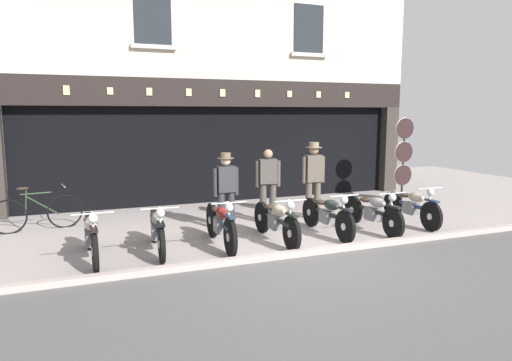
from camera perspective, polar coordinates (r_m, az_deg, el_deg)
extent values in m
cube|color=#9D938E|center=(12.59, -3.92, -3.01)|extent=(23.34, 10.00, 0.08)
cube|color=#AE9E97|center=(8.16, 6.74, -8.96)|extent=(23.34, 0.16, 0.18)
cube|color=black|center=(14.60, -6.72, 3.82)|extent=(10.43, 4.00, 2.60)
cube|color=#332D28|center=(15.11, 15.95, 3.71)|extent=(0.44, 0.36, 2.60)
cube|color=#23282D|center=(12.91, -4.73, 3.85)|extent=(9.98, 0.03, 2.18)
cube|color=black|center=(12.47, -4.23, 10.69)|extent=(11.34, 0.24, 0.70)
cube|color=#DBC684|center=(11.77, -22.31, 10.24)|extent=(0.14, 0.03, 0.22)
cube|color=#DBC684|center=(11.80, -17.53, 10.47)|extent=(0.14, 0.03, 0.17)
cube|color=#DBC684|center=(11.91, -13.02, 10.61)|extent=(0.14, 0.03, 0.19)
cube|color=#DBC684|center=(12.10, -8.29, 10.70)|extent=(0.14, 0.03, 0.19)
cube|color=#DBC684|center=(12.34, -4.13, 10.71)|extent=(0.14, 0.03, 0.19)
cube|color=#DBC684|center=(12.67, 0.19, 10.67)|extent=(0.14, 0.03, 0.20)
cube|color=#DBC684|center=(13.05, 4.15, 10.58)|extent=(0.14, 0.03, 0.17)
cube|color=#DBC684|center=(13.47, 7.70, 10.46)|extent=(0.14, 0.03, 0.17)
cube|color=#DBC684|center=(13.95, 11.14, 10.30)|extent=(0.14, 0.03, 0.17)
cube|color=#BFB5A3|center=(12.75, -4.43, 18.67)|extent=(11.34, 0.40, 2.85)
cube|color=#23282D|center=(12.14, -12.61, 19.03)|extent=(0.90, 0.02, 1.30)
cube|color=#BFB5A3|center=(11.99, -12.47, 15.78)|extent=(1.10, 0.12, 0.10)
cube|color=#23282D|center=(13.50, 6.52, 18.06)|extent=(0.90, 0.02, 1.30)
cube|color=#BFB5A3|center=(13.36, 6.55, 15.13)|extent=(1.10, 0.12, 0.10)
cylinder|color=black|center=(7.54, -19.22, -8.28)|extent=(0.09, 0.67, 0.67)
cylinder|color=silver|center=(7.54, -19.22, -8.28)|extent=(0.10, 0.15, 0.15)
cylinder|color=black|center=(8.86, -19.89, -5.85)|extent=(0.10, 0.67, 0.67)
cylinder|color=silver|center=(8.86, -19.89, -5.85)|extent=(0.11, 0.15, 0.15)
cube|color=black|center=(8.17, -19.63, -6.16)|extent=(0.11, 1.26, 0.07)
cube|color=slate|center=(8.18, -19.60, -6.63)|extent=(0.21, 0.33, 0.26)
ellipsoid|color=#A4A287|center=(7.96, -19.62, -5.04)|extent=(0.23, 0.47, 0.20)
ellipsoid|color=#38281E|center=(8.37, -19.80, -4.56)|extent=(0.21, 0.31, 0.10)
cube|color=black|center=(7.45, -19.35, -5.66)|extent=(0.11, 0.36, 0.04)
sphere|color=silver|center=(7.47, -19.44, -4.47)|extent=(0.15, 0.15, 0.15)
cylinder|color=silver|center=(7.46, -19.47, -3.87)|extent=(0.62, 0.04, 0.02)
cylinder|color=silver|center=(7.50, -19.35, -6.07)|extent=(0.05, 0.28, 0.60)
cylinder|color=black|center=(7.74, -11.55, -7.68)|extent=(0.11, 0.63, 0.63)
cylinder|color=silver|center=(7.74, -11.55, -7.68)|extent=(0.11, 0.15, 0.14)
cylinder|color=black|center=(9.02, -12.45, -5.43)|extent=(0.12, 0.63, 0.63)
cylinder|color=silver|center=(9.02, -12.45, -5.43)|extent=(0.12, 0.15, 0.14)
cube|color=black|center=(8.35, -12.06, -5.67)|extent=(0.16, 1.22, 0.07)
cube|color=slate|center=(8.37, -12.05, -6.14)|extent=(0.22, 0.33, 0.26)
ellipsoid|color=gray|center=(8.15, -11.99, -4.57)|extent=(0.25, 0.47, 0.20)
ellipsoid|color=#38281E|center=(8.54, -12.25, -4.13)|extent=(0.22, 0.31, 0.10)
cube|color=black|center=(7.66, -11.63, -5.27)|extent=(0.13, 0.37, 0.04)
sphere|color=silver|center=(7.68, -11.71, -3.97)|extent=(0.15, 0.15, 0.15)
cylinder|color=silver|center=(7.66, -11.73, -3.39)|extent=(0.62, 0.07, 0.02)
cylinder|color=silver|center=(7.71, -11.65, -5.53)|extent=(0.06, 0.28, 0.61)
cylinder|color=black|center=(7.93, -3.18, -6.97)|extent=(0.10, 0.68, 0.68)
cylinder|color=silver|center=(7.93, -3.18, -6.97)|extent=(0.11, 0.15, 0.15)
cylinder|color=black|center=(9.18, -5.43, -4.88)|extent=(0.11, 0.68, 0.68)
cylinder|color=silver|center=(9.18, -5.43, -4.88)|extent=(0.12, 0.15, 0.15)
cube|color=#1F3346|center=(8.52, -4.40, -5.07)|extent=(0.13, 1.23, 0.07)
cube|color=slate|center=(8.54, -4.40, -5.53)|extent=(0.22, 0.33, 0.26)
ellipsoid|color=maroon|center=(8.32, -4.14, -3.97)|extent=(0.24, 0.47, 0.20)
ellipsoid|color=#38281E|center=(8.71, -4.81, -3.57)|extent=(0.21, 0.31, 0.10)
cube|color=#1F3346|center=(7.84, -3.21, -4.44)|extent=(0.12, 0.36, 0.04)
sphere|color=silver|center=(7.87, -3.33, -3.35)|extent=(0.15, 0.15, 0.15)
cylinder|color=silver|center=(7.85, -3.34, -2.78)|extent=(0.62, 0.05, 0.02)
cylinder|color=silver|center=(7.89, -3.28, -4.87)|extent=(0.05, 0.25, 0.62)
cylinder|color=black|center=(8.24, 4.41, -6.54)|extent=(0.07, 0.63, 0.63)
cylinder|color=silver|center=(8.24, 4.41, -6.54)|extent=(0.10, 0.14, 0.14)
cylinder|color=black|center=(9.47, 0.73, -4.56)|extent=(0.08, 0.64, 0.63)
cylinder|color=silver|center=(9.47, 0.73, -4.56)|extent=(0.11, 0.14, 0.14)
cube|color=black|center=(8.82, 2.45, -4.72)|extent=(0.07, 1.27, 0.07)
cube|color=slate|center=(8.84, 2.44, -5.17)|extent=(0.20, 0.32, 0.26)
ellipsoid|color=tan|center=(8.63, 2.90, -3.66)|extent=(0.22, 0.46, 0.20)
ellipsoid|color=#38281E|center=(9.01, 1.81, -3.28)|extent=(0.20, 0.30, 0.10)
cube|color=black|center=(8.16, 4.44, -4.25)|extent=(0.10, 0.36, 0.04)
sphere|color=silver|center=(8.18, 4.27, -3.05)|extent=(0.15, 0.15, 0.15)
cylinder|color=silver|center=(8.17, 4.27, -2.50)|extent=(0.62, 0.02, 0.02)
cylinder|color=silver|center=(8.21, 4.31, -4.51)|extent=(0.04, 0.24, 0.62)
cylinder|color=black|center=(8.89, 10.93, -5.60)|extent=(0.07, 0.63, 0.63)
cylinder|color=silver|center=(8.89, 10.93, -5.60)|extent=(0.10, 0.14, 0.14)
cylinder|color=black|center=(10.04, 6.76, -3.90)|extent=(0.08, 0.63, 0.63)
cylinder|color=silver|center=(10.04, 6.76, -3.90)|extent=(0.11, 0.14, 0.14)
cube|color=black|center=(9.43, 8.73, -3.99)|extent=(0.08, 1.26, 0.07)
cube|color=slate|center=(9.44, 8.72, -4.41)|extent=(0.20, 0.32, 0.26)
ellipsoid|color=#1E2825|center=(9.25, 9.27, -2.98)|extent=(0.22, 0.46, 0.20)
ellipsoid|color=#38281E|center=(9.60, 8.02, -2.66)|extent=(0.20, 0.30, 0.10)
cube|color=black|center=(8.81, 10.99, -3.50)|extent=(0.10, 0.36, 0.04)
sphere|color=silver|center=(8.83, 10.81, -2.37)|extent=(0.15, 0.15, 0.15)
cylinder|color=silver|center=(8.82, 10.83, -1.85)|extent=(0.62, 0.03, 0.02)
cylinder|color=silver|center=(8.85, 10.84, -3.72)|extent=(0.04, 0.28, 0.60)
cylinder|color=black|center=(9.39, 16.55, -5.08)|extent=(0.07, 0.61, 0.61)
cylinder|color=silver|center=(9.39, 16.55, -5.08)|extent=(0.10, 0.14, 0.14)
cylinder|color=black|center=(10.49, 11.89, -3.53)|extent=(0.08, 0.61, 0.61)
cylinder|color=silver|center=(10.49, 11.89, -3.53)|extent=(0.11, 0.14, 0.14)
cube|color=black|center=(9.91, 14.12, -3.59)|extent=(0.07, 1.27, 0.07)
cube|color=slate|center=(9.92, 14.10, -3.98)|extent=(0.20, 0.32, 0.26)
ellipsoid|color=gray|center=(9.74, 14.72, -2.62)|extent=(0.22, 0.46, 0.20)
ellipsoid|color=#38281E|center=(10.07, 13.33, -2.33)|extent=(0.20, 0.30, 0.10)
cube|color=black|center=(9.32, 16.63, -3.12)|extent=(0.10, 0.36, 0.04)
sphere|color=silver|center=(9.34, 16.45, -2.02)|extent=(0.15, 0.15, 0.15)
cylinder|color=silver|center=(9.33, 16.47, -1.53)|extent=(0.62, 0.02, 0.02)
cylinder|color=silver|center=(9.36, 16.47, -3.30)|extent=(0.04, 0.28, 0.61)
cylinder|color=black|center=(10.24, 20.76, -4.17)|extent=(0.09, 0.62, 0.62)
cylinder|color=silver|center=(10.24, 20.76, -4.17)|extent=(0.11, 0.14, 0.14)
cylinder|color=black|center=(11.25, 16.48, -2.88)|extent=(0.10, 0.62, 0.62)
cylinder|color=silver|center=(11.25, 16.48, -2.88)|extent=(0.12, 0.14, 0.14)
cube|color=navy|center=(10.71, 18.55, -2.87)|extent=(0.12, 1.21, 0.07)
cube|color=slate|center=(10.73, 18.53, -3.24)|extent=(0.21, 0.33, 0.26)
ellipsoid|color=#A89E88|center=(10.56, 19.12, -1.95)|extent=(0.24, 0.47, 0.20)
ellipsoid|color=#38281E|center=(10.86, 17.83, -1.72)|extent=(0.21, 0.31, 0.10)
cube|color=navy|center=(10.18, 20.86, -2.35)|extent=(0.11, 0.36, 0.04)
sphere|color=silver|center=(10.19, 20.69, -1.36)|extent=(0.15, 0.15, 0.15)
cylinder|color=silver|center=(10.18, 20.71, -0.91)|extent=(0.62, 0.05, 0.02)
cylinder|color=silver|center=(10.21, 20.70, -2.53)|extent=(0.05, 0.24, 0.62)
cylinder|color=#2D2D33|center=(9.80, -3.10, -3.59)|extent=(0.15, 0.15, 0.81)
cylinder|color=#2D2D33|center=(9.72, -4.31, -3.70)|extent=(0.15, 0.15, 0.81)
cube|color=#2D2D33|center=(9.65, -3.74, 0.18)|extent=(0.39, 0.24, 0.54)
cube|color=silver|center=(9.75, -3.98, 0.64)|extent=(0.14, 0.03, 0.30)
cube|color=maroon|center=(9.76, -4.01, 0.59)|extent=(0.05, 0.01, 0.28)
cylinder|color=#2D2D33|center=(9.74, -2.44, -0.08)|extent=(0.09, 0.09, 0.58)
cylinder|color=#2D2D33|center=(9.58, -5.05, -0.26)|extent=(0.09, 0.09, 0.58)
sphere|color=beige|center=(9.60, -3.76, 2.43)|extent=(0.20, 0.20, 0.20)
cylinder|color=brown|center=(9.60, -3.76, 2.76)|extent=(0.34, 0.34, 0.01)
cylinder|color=brown|center=(9.59, -3.76, 3.09)|extent=(0.21, 0.21, 0.11)
cylinder|color=#47423D|center=(10.34, 2.07, -2.72)|extent=(0.15, 0.15, 0.90)
cylinder|color=#47423D|center=(10.29, 0.88, -2.76)|extent=(0.15, 0.15, 0.90)
cube|color=#47423D|center=(10.20, 1.49, 1.14)|extent=(0.42, 0.29, 0.54)
cube|color=silver|center=(10.31, 1.36, 1.58)|extent=(0.14, 0.05, 0.30)
cube|color=navy|center=(10.32, 1.35, 1.53)|extent=(0.05, 0.02, 0.28)
cylinder|color=#47423D|center=(10.26, 2.78, 0.86)|extent=(0.09, 0.09, 0.57)
cylinder|color=#47423D|center=(10.17, 0.19, 0.81)|extent=(0.09, 0.09, 0.57)
sphere|color=#9E7A5B|center=(10.16, 1.50, 3.28)|extent=(0.20, 0.20, 0.20)
cylinder|color=brown|center=(10.92, 7.56, -2.27)|extent=(0.15, 0.15, 0.87)
cylinder|color=brown|center=(10.83, 6.50, -2.34)|extent=(0.15, 0.15, 0.87)
cube|color=brown|center=(10.76, 7.10, 1.49)|extent=(0.39, 0.24, 0.62)
cube|color=silver|center=(10.86, 6.85, 1.95)|extent=(0.14, 0.03, 0.35)
cube|color=maroon|center=(10.87, 6.82, 1.89)|extent=(0.05, 0.02, 0.32)
cylinder|color=brown|center=(10.87, 8.22, 1.37)|extent=(0.09, 0.09, 0.60)
cylinder|color=brown|center=(10.67, 5.95, 1.28)|extent=(0.09, 0.09, 0.60)
sphere|color=#9E7A5B|center=(10.72, 7.14, 3.75)|extent=(0.22, 0.22, 0.22)
cylinder|color=#7F705B|center=(10.72, 7.15, 4.07)|extent=(0.37, 0.37, 0.01)
cylinder|color=#7F705B|center=(10.71, 7.15, 4.39)|extent=(0.23, 0.23, 0.12)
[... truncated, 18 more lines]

